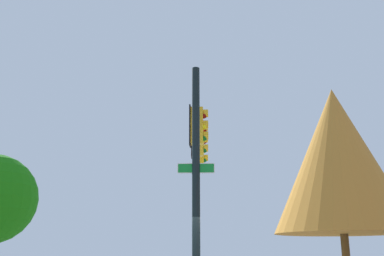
% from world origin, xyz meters
% --- Properties ---
extents(signal_pole_assembly, '(5.57, 1.74, 6.44)m').
position_xyz_m(signal_pole_assembly, '(2.14, 0.45, 4.70)').
color(signal_pole_assembly, black).
rests_on(signal_pole_assembly, ground_plane).
extents(tree_mid, '(4.68, 4.68, 7.50)m').
position_xyz_m(tree_mid, '(5.57, -3.80, 4.90)').
color(tree_mid, brown).
rests_on(tree_mid, ground_plane).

